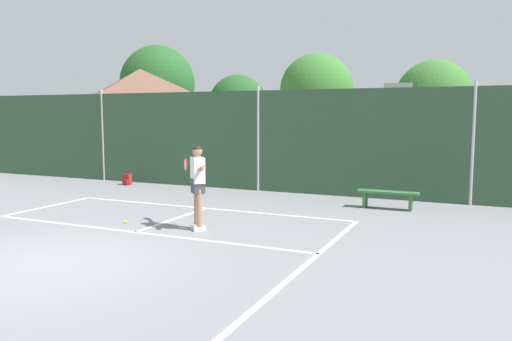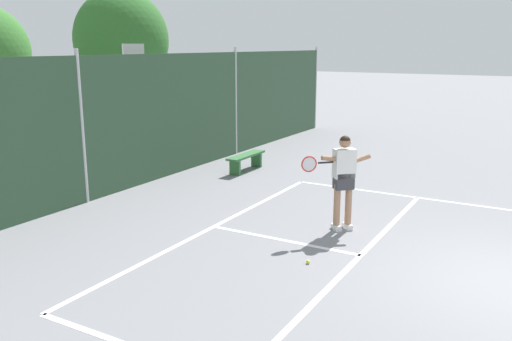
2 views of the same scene
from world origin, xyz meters
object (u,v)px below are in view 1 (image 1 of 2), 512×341
backpack_red (127,180)px  courtside_bench (388,196)px  basketball_hoop (397,121)px  tennis_player (197,180)px  tennis_ball (126,222)px

backpack_red → courtside_bench: 9.36m
basketball_hoop → courtside_bench: size_ratio=2.22×
backpack_red → courtside_bench: courtside_bench is taller
tennis_player → backpack_red: tennis_player is taller
tennis_player → backpack_red: bearing=139.8°
tennis_ball → courtside_bench: courtside_bench is taller
basketball_hoop → courtside_bench: 4.21m
backpack_red → tennis_ball: bearing=-51.8°
tennis_player → courtside_bench: (3.38, 4.17, -0.75)m
courtside_bench → basketball_hoop: bearing=95.9°
basketball_hoop → backpack_red: basketball_hoop is taller
tennis_player → backpack_red: 7.82m
tennis_player → courtside_bench: size_ratio=1.16×
courtside_bench → tennis_ball: bearing=-140.7°
tennis_player → tennis_ball: tennis_player is taller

